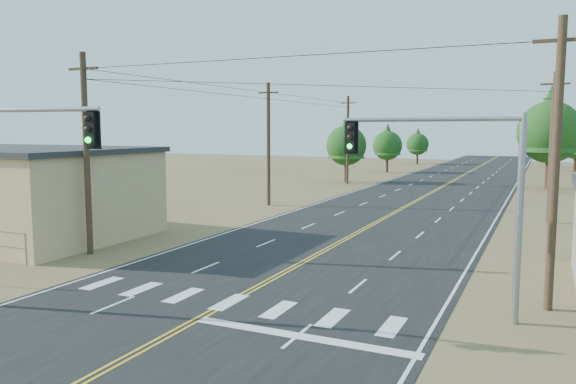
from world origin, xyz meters
The scene contains 15 objects.
road centered at (0.00, 30.00, 0.01)m, with size 15.00×200.00×0.02m, color black.
utility_pole_left_near centered at (-10.50, 12.00, 5.12)m, with size 1.80×0.30×10.00m.
utility_pole_left_mid centered at (-10.50, 32.00, 5.12)m, with size 1.80×0.30×10.00m.
utility_pole_left_far centered at (-10.50, 52.00, 5.12)m, with size 1.80×0.30×10.00m.
utility_pole_right_near centered at (10.50, 12.00, 5.12)m, with size 1.80×0.30×10.00m.
utility_pole_right_mid centered at (10.50, 32.00, 5.12)m, with size 1.80×0.30×10.00m.
utility_pole_right_far centered at (10.50, 52.00, 5.12)m, with size 1.80×0.30×10.00m.
signal_mast_left centered at (-6.44, 4.16, 4.77)m, with size 5.52×0.84×7.10m.
signal_mast_right centered at (7.77, 10.02, 4.62)m, with size 6.05×0.40×6.78m.
tree_left_near centered at (-11.33, 53.97, 4.82)m, with size 4.73×4.73×7.88m.
tree_left_mid centered at (-10.82, 70.78, 4.32)m, with size 4.24×4.24×7.06m.
tree_left_far centered at (-10.85, 91.64, 3.98)m, with size 3.91×3.91×6.51m.
tree_right_near centered at (10.35, 55.94, 6.60)m, with size 6.48×6.48×10.79m.
tree_right_mid centered at (14.00, 83.92, 4.49)m, with size 4.41×4.41×7.35m.
tree_right_far centered at (10.61, 92.72, 4.98)m, with size 4.89×4.89×8.14m.
Camera 1 is at (10.23, -9.04, 6.28)m, focal length 35.00 mm.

